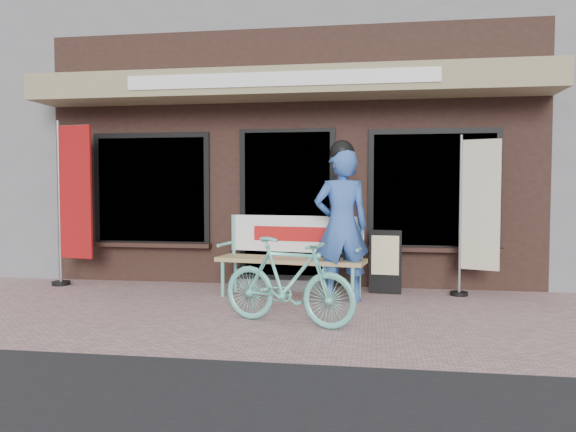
% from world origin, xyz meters
% --- Properties ---
extents(ground, '(70.00, 70.00, 0.00)m').
position_xyz_m(ground, '(0.00, 0.00, 0.00)').
color(ground, tan).
rests_on(ground, ground).
extents(storefront, '(7.00, 6.77, 6.00)m').
position_xyz_m(storefront, '(0.00, 4.96, 2.99)').
color(storefront, black).
rests_on(storefront, ground).
extents(bench, '(1.93, 0.76, 1.02)m').
position_xyz_m(bench, '(0.19, 1.24, 0.60)').
color(bench, '#63C2B0').
rests_on(bench, ground).
extents(person, '(0.77, 0.61, 1.95)m').
position_xyz_m(person, '(0.82, 1.00, 0.96)').
color(person, '#335BB2').
rests_on(person, ground).
extents(bicycle, '(1.52, 0.86, 0.88)m').
position_xyz_m(bicycle, '(0.36, -0.25, 0.44)').
color(bicycle, '#63C2B0').
rests_on(bicycle, ground).
extents(nobori_red, '(0.69, 0.30, 2.32)m').
position_xyz_m(nobori_red, '(-2.94, 1.47, 1.20)').
color(nobori_red, gray).
rests_on(nobori_red, ground).
extents(nobori_cream, '(0.60, 0.33, 2.05)m').
position_xyz_m(nobori_cream, '(2.49, 1.51, 1.06)').
color(nobori_cream, gray).
rests_on(nobori_cream, ground).
extents(menu_stand, '(0.42, 0.12, 0.83)m').
position_xyz_m(menu_stand, '(1.36, 1.57, 0.43)').
color(menu_stand, black).
rests_on(menu_stand, ground).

